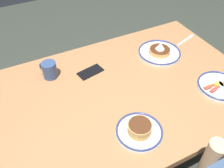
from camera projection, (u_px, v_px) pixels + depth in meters
ground_plane at (123, 160)px, 1.83m from camera, size 6.00×6.00×0.00m
dining_table at (127, 97)px, 1.36m from camera, size 1.37×0.93×0.75m
plate_near_main at (159, 52)px, 1.52m from camera, size 0.26×0.26×0.08m
plate_center_pancakes at (139, 130)px, 1.09m from camera, size 0.21×0.21×0.06m
plate_far_companion at (219, 86)px, 1.31m from camera, size 0.23×0.23×0.04m
coffee_mug at (49, 70)px, 1.35m from camera, size 0.09×0.10×0.09m
cell_phone at (90, 72)px, 1.40m from camera, size 0.16×0.10×0.01m
fork_near at (186, 40)px, 1.65m from camera, size 0.18×0.07×0.01m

